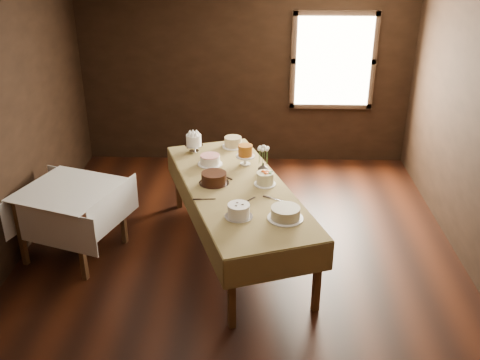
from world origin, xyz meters
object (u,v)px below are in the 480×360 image
object	(u,v)px
cake_meringue	(194,144)
side_table	(69,197)
cake_swirl	(239,211)
cake_server_e	(208,199)
flower_vase	(263,168)
display_table	(237,191)
cake_lattice	(210,160)
cake_server_b	(277,200)
cake_chocolate	(214,179)
cake_cream	(285,214)
cake_speckled	(233,142)
cake_flowers	(265,179)
cake_server_a	(250,200)
cake_server_c	(222,175)
cake_caramel	(245,156)

from	to	relation	value
cake_meringue	side_table	bearing A→B (deg)	-140.17
cake_swirl	cake_server_e	size ratio (longest dim) A/B	1.17
flower_vase	display_table	bearing A→B (deg)	-130.14
cake_lattice	cake_server_b	bearing A→B (deg)	-48.99
flower_vase	cake_chocolate	bearing A→B (deg)	-151.63
cake_chocolate	cake_server_e	xyz separation A→B (m)	(-0.03, -0.38, -0.06)
cake_meringue	cake_chocolate	distance (m)	0.96
display_table	cake_server_e	distance (m)	0.44
cake_swirl	cake_chocolate	bearing A→B (deg)	111.62
display_table	cake_lattice	world-z (taller)	cake_lattice
display_table	flower_vase	size ratio (longest dim) A/B	22.75
flower_vase	side_table	bearing A→B (deg)	-168.06
display_table	cake_cream	size ratio (longest dim) A/B	7.23
cake_swirl	cake_server_b	world-z (taller)	cake_swirl
cake_speckled	cake_flowers	size ratio (longest dim) A/B	1.10
cake_server_a	cake_server_b	bearing A→B (deg)	-49.44
cake_server_b	cake_swirl	bearing A→B (deg)	-108.60
side_table	cake_speckled	distance (m)	2.17
display_table	cake_meringue	xyz separation A→B (m)	(-0.57, 0.96, 0.17)
side_table	cake_lattice	world-z (taller)	cake_lattice
display_table	cake_speckled	world-z (taller)	cake_speckled
display_table	cake_speckled	size ratio (longest dim) A/B	10.08
side_table	cake_cream	distance (m)	2.43
cake_server_a	cake_server_c	distance (m)	0.68
cake_cream	cake_swirl	bearing A→B (deg)	178.23
cake_server_e	flower_vase	distance (m)	0.89
cake_caramel	flower_vase	bearing A→B (deg)	-48.43
side_table	cake_flowers	world-z (taller)	cake_flowers
cake_speckled	cake_swirl	size ratio (longest dim) A/B	1.03
cake_meringue	cake_swirl	world-z (taller)	cake_meringue
cake_server_e	display_table	bearing A→B (deg)	44.25
cake_server_a	flower_vase	xyz separation A→B (m)	(0.14, 0.67, 0.06)
display_table	cake_flowers	size ratio (longest dim) A/B	11.06
side_table	cake_server_e	world-z (taller)	cake_server_e
display_table	cake_server_a	xyz separation A→B (m)	(0.15, -0.33, 0.07)
cake_speckled	cake_cream	size ratio (longest dim) A/B	0.72
display_table	flower_vase	xyz separation A→B (m)	(0.29, 0.35, 0.13)
cake_server_b	cake_server_c	bearing A→B (deg)	163.89
cake_flowers	cake_server_e	size ratio (longest dim) A/B	1.09
cake_lattice	flower_vase	world-z (taller)	flower_vase
display_table	cake_speckled	distance (m)	1.16
cake_speckled	flower_vase	world-z (taller)	cake_speckled
cake_chocolate	cake_flowers	bearing A→B (deg)	-0.49
side_table	cake_speckled	xyz separation A→B (m)	(1.76, 1.26, 0.17)
display_table	cake_caramel	xyz separation A→B (m)	(0.08, 0.58, 0.17)
cake_server_a	flower_vase	size ratio (longest dim) A/B	1.89
cake_caramel	cake_server_a	world-z (taller)	cake_caramel
display_table	cake_chocolate	world-z (taller)	cake_chocolate
cake_server_a	cake_server_e	distance (m)	0.44
cake_chocolate	cake_cream	bearing A→B (deg)	-45.39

